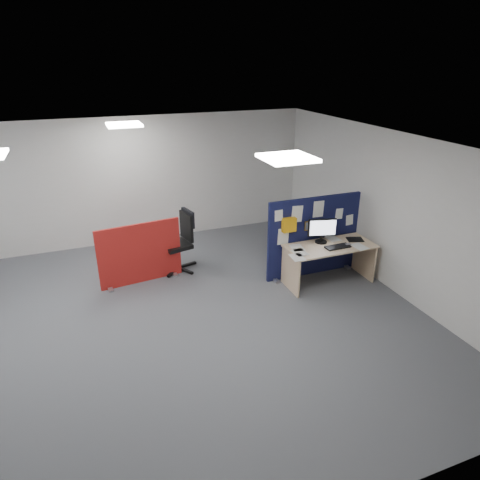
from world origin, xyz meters
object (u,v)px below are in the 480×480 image
object	(u,v)px
navy_divider	(312,236)
red_divider	(140,254)
monitor_main	(322,230)
office_chair	(182,237)
main_desk	(328,254)

from	to	relation	value
navy_divider	red_divider	xyz separation A→B (m)	(-3.02, 0.83, -0.21)
navy_divider	red_divider	distance (m)	3.14
navy_divider	monitor_main	bearing A→B (deg)	-79.94
red_divider	office_chair	distance (m)	0.87
monitor_main	office_chair	world-z (taller)	monitor_main
office_chair	red_divider	bearing A→B (deg)	-176.07
monitor_main	red_divider	bearing A→B (deg)	175.31
monitor_main	office_chair	distance (m)	2.62
navy_divider	red_divider	bearing A→B (deg)	164.73
red_divider	office_chair	bearing A→B (deg)	10.46
navy_divider	main_desk	bearing A→B (deg)	-72.02
main_desk	monitor_main	distance (m)	0.45
navy_divider	monitor_main	xyz separation A→B (m)	(0.04, -0.23, 0.21)
navy_divider	office_chair	world-z (taller)	navy_divider
office_chair	navy_divider	bearing A→B (deg)	-39.62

